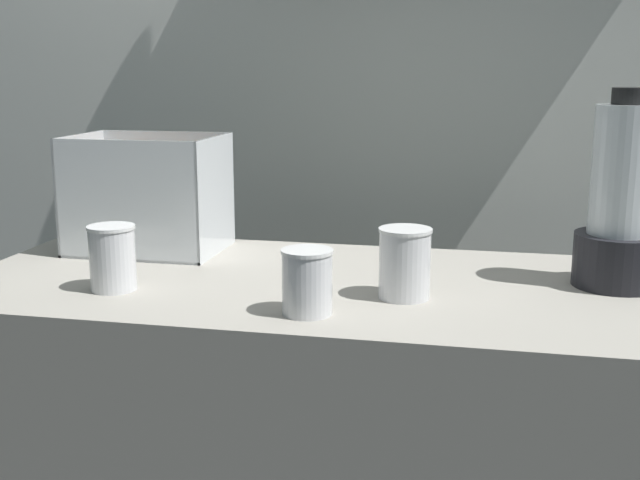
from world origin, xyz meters
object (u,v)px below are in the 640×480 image
blender_pitcher (621,209)px  juice_cup_orange_middle (405,266)px  juice_cup_carrot_left (307,284)px  carrot_display_bin (146,215)px  juice_cup_beet_far_left (113,262)px

blender_pitcher → juice_cup_orange_middle: size_ratio=2.90×
juice_cup_carrot_left → carrot_display_bin: bearing=139.9°
juice_cup_beet_far_left → juice_cup_carrot_left: 0.39m
carrot_display_bin → juice_cup_orange_middle: 0.66m
juice_cup_beet_far_left → juice_cup_orange_middle: (0.53, 0.06, 0.01)m
juice_cup_beet_far_left → juice_cup_carrot_left: (0.38, -0.07, -0.00)m
carrot_display_bin → blender_pitcher: bearing=-5.5°
juice_cup_beet_far_left → juice_cup_carrot_left: bearing=-10.0°
juice_cup_carrot_left → juice_cup_orange_middle: bearing=40.9°
juice_cup_orange_middle → blender_pitcher: bearing=23.0°
carrot_display_bin → juice_cup_carrot_left: 0.60m
carrot_display_bin → blender_pitcher: blender_pitcher is taller
juice_cup_carrot_left → juice_cup_orange_middle: size_ratio=0.87×
juice_cup_orange_middle → juice_cup_beet_far_left: bearing=-173.5°
blender_pitcher → juice_cup_carrot_left: (-0.53, -0.29, -0.10)m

